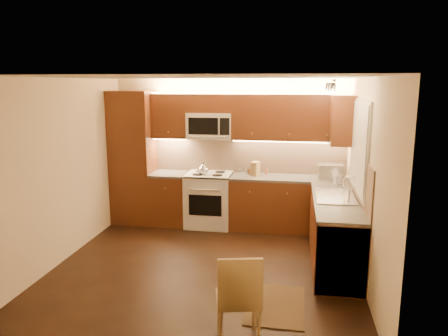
% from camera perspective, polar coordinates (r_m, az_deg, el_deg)
% --- Properties ---
extents(floor, '(4.00, 4.00, 0.01)m').
position_cam_1_polar(floor, '(5.96, -2.36, -12.86)').
color(floor, black).
rests_on(floor, ground).
extents(ceiling, '(4.00, 4.00, 0.01)m').
position_cam_1_polar(ceiling, '(5.44, -2.58, 11.93)').
color(ceiling, beige).
rests_on(ceiling, ground).
extents(wall_back, '(4.00, 0.01, 2.50)m').
position_cam_1_polar(wall_back, '(7.50, 0.71, 2.17)').
color(wall_back, beige).
rests_on(wall_back, ground).
extents(wall_front, '(4.00, 0.01, 2.50)m').
position_cam_1_polar(wall_front, '(3.70, -8.95, -7.53)').
color(wall_front, beige).
rests_on(wall_front, ground).
extents(wall_left, '(0.01, 4.00, 2.50)m').
position_cam_1_polar(wall_left, '(6.29, -20.58, -0.33)').
color(wall_left, beige).
rests_on(wall_left, ground).
extents(wall_right, '(0.01, 4.00, 2.50)m').
position_cam_1_polar(wall_right, '(5.52, 18.31, -1.72)').
color(wall_right, beige).
rests_on(wall_right, ground).
extents(pantry, '(0.70, 0.60, 2.30)m').
position_cam_1_polar(pantry, '(7.66, -11.93, 1.35)').
color(pantry, '#4B2310').
rests_on(pantry, floor).
extents(base_cab_back_left, '(0.62, 0.60, 0.86)m').
position_cam_1_polar(base_cab_back_left, '(7.61, -7.07, -4.12)').
color(base_cab_back_left, '#4B2310').
rests_on(base_cab_back_left, floor).
extents(counter_back_left, '(0.62, 0.60, 0.04)m').
position_cam_1_polar(counter_back_left, '(7.50, -7.15, -0.80)').
color(counter_back_left, '#393734').
rests_on(counter_back_left, base_cab_back_left).
extents(base_cab_back_right, '(1.92, 0.60, 0.86)m').
position_cam_1_polar(base_cab_back_right, '(7.30, 8.45, -4.81)').
color(base_cab_back_right, '#4B2310').
rests_on(base_cab_back_right, floor).
extents(counter_back_right, '(1.92, 0.60, 0.04)m').
position_cam_1_polar(counter_back_right, '(7.19, 8.55, -1.36)').
color(counter_back_right, '#393734').
rests_on(counter_back_right, base_cab_back_right).
extents(base_cab_right, '(0.60, 2.00, 0.86)m').
position_cam_1_polar(base_cab_right, '(6.09, 14.46, -8.34)').
color(base_cab_right, '#4B2310').
rests_on(base_cab_right, floor).
extents(counter_right, '(0.60, 2.00, 0.04)m').
position_cam_1_polar(counter_right, '(5.95, 14.67, -4.26)').
color(counter_right, '#393734').
rests_on(counter_right, base_cab_right).
extents(dishwasher, '(0.58, 0.60, 0.84)m').
position_cam_1_polar(dishwasher, '(5.43, 15.06, -10.79)').
color(dishwasher, silver).
rests_on(dishwasher, floor).
extents(backsplash_back, '(3.30, 0.02, 0.60)m').
position_cam_1_polar(backsplash_back, '(7.46, 3.36, 1.70)').
color(backsplash_back, tan).
rests_on(backsplash_back, wall_back).
extents(backsplash_right, '(0.02, 2.00, 0.60)m').
position_cam_1_polar(backsplash_right, '(5.91, 17.62, -1.33)').
color(backsplash_right, tan).
rests_on(backsplash_right, wall_right).
extents(upper_cab_back_left, '(0.62, 0.35, 0.75)m').
position_cam_1_polar(upper_cab_back_left, '(7.48, -7.06, 6.87)').
color(upper_cab_back_left, '#4B2310').
rests_on(upper_cab_back_left, wall_back).
extents(upper_cab_back_right, '(1.92, 0.35, 0.75)m').
position_cam_1_polar(upper_cab_back_right, '(7.17, 8.80, 6.64)').
color(upper_cab_back_right, '#4B2310').
rests_on(upper_cab_back_right, wall_back).
extents(upper_cab_bridge, '(0.76, 0.35, 0.31)m').
position_cam_1_polar(upper_cab_bridge, '(7.30, -1.84, 8.58)').
color(upper_cab_bridge, '#4B2310').
rests_on(upper_cab_bridge, wall_back).
extents(upper_cab_right_corner, '(0.35, 0.50, 0.75)m').
position_cam_1_polar(upper_cab_right_corner, '(6.78, 15.43, 6.12)').
color(upper_cab_right_corner, '#4B2310').
rests_on(upper_cab_right_corner, wall_right).
extents(stove, '(0.76, 0.65, 0.92)m').
position_cam_1_polar(stove, '(7.41, -1.99, -4.21)').
color(stove, silver).
rests_on(stove, floor).
extents(microwave, '(0.76, 0.38, 0.44)m').
position_cam_1_polar(microwave, '(7.31, -1.85, 5.63)').
color(microwave, silver).
rests_on(microwave, wall_back).
extents(window_frame, '(0.03, 1.44, 1.24)m').
position_cam_1_polar(window_frame, '(5.99, 17.60, 2.72)').
color(window_frame, silver).
rests_on(window_frame, wall_right).
extents(window_blinds, '(0.02, 1.36, 1.16)m').
position_cam_1_polar(window_blinds, '(5.99, 17.41, 2.72)').
color(window_blinds, silver).
rests_on(window_blinds, wall_right).
extents(sink, '(0.52, 0.86, 0.15)m').
position_cam_1_polar(sink, '(6.08, 14.59, -3.02)').
color(sink, silver).
rests_on(sink, counter_right).
extents(faucet, '(0.20, 0.04, 0.30)m').
position_cam_1_polar(faucet, '(6.08, 16.32, -2.38)').
color(faucet, silver).
rests_on(faucet, counter_right).
extents(track_light_bar, '(0.04, 1.20, 0.03)m').
position_cam_1_polar(track_light_bar, '(5.74, 13.94, 11.19)').
color(track_light_bar, silver).
rests_on(track_light_bar, ceiling).
extents(kettle, '(0.19, 0.19, 0.21)m').
position_cam_1_polar(kettle, '(7.18, -2.77, -0.08)').
color(kettle, silver).
rests_on(kettle, stove).
extents(toaster_oven, '(0.40, 0.30, 0.24)m').
position_cam_1_polar(toaster_oven, '(7.19, 13.97, -0.44)').
color(toaster_oven, silver).
rests_on(toaster_oven, counter_back_right).
extents(knife_block, '(0.15, 0.20, 0.24)m').
position_cam_1_polar(knife_block, '(7.22, 4.18, -0.09)').
color(knife_block, '#A17A49').
rests_on(knife_block, counter_back_right).
extents(spice_jar_a, '(0.06, 0.06, 0.10)m').
position_cam_1_polar(spice_jar_a, '(7.33, 3.01, -0.45)').
color(spice_jar_a, silver).
rests_on(spice_jar_a, counter_back_right).
extents(spice_jar_b, '(0.05, 0.05, 0.10)m').
position_cam_1_polar(spice_jar_b, '(7.35, 3.39, -0.43)').
color(spice_jar_b, brown).
rests_on(spice_jar_b, counter_back_right).
extents(spice_jar_c, '(0.05, 0.05, 0.09)m').
position_cam_1_polar(spice_jar_c, '(7.43, 2.21, -0.31)').
color(spice_jar_c, silver).
rests_on(spice_jar_c, counter_back_right).
extents(spice_jar_d, '(0.05, 0.05, 0.09)m').
position_cam_1_polar(spice_jar_d, '(7.37, 5.65, -0.45)').
color(spice_jar_d, '#A25930').
rests_on(spice_jar_d, counter_back_right).
extents(soap_bottle, '(0.11, 0.12, 0.20)m').
position_cam_1_polar(soap_bottle, '(6.84, 14.83, -1.22)').
color(soap_bottle, silver).
rests_on(soap_bottle, counter_right).
extents(rug, '(0.64, 0.96, 0.01)m').
position_cam_1_polar(rug, '(5.05, 6.86, -17.58)').
color(rug, black).
rests_on(rug, floor).
extents(dining_chair, '(0.49, 0.49, 0.92)m').
position_cam_1_polar(dining_chair, '(4.22, 1.89, -16.70)').
color(dining_chair, '#A17A49').
rests_on(dining_chair, floor).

